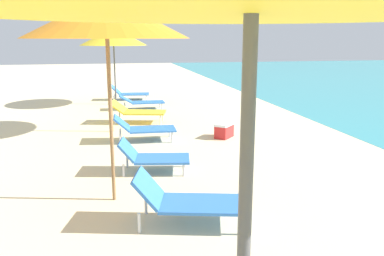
% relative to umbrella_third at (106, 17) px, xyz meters
% --- Properties ---
extents(umbrella_third, '(2.22, 2.22, 2.92)m').
position_rel_umbrella_third_xyz_m(umbrella_third, '(0.00, 0.00, 0.00)').
color(umbrella_third, olive).
rests_on(umbrella_third, ground).
extents(lounger_third_shoreside, '(1.30, 0.80, 0.58)m').
position_rel_umbrella_third_xyz_m(lounger_third_shoreside, '(0.68, 1.13, -2.30)').
color(lounger_third_shoreside, blue).
rests_on(lounger_third_shoreside, ground).
extents(lounger_third_inland, '(1.53, 0.95, 0.67)m').
position_rel_umbrella_third_xyz_m(lounger_third_inland, '(0.90, -0.98, -2.25)').
color(lounger_third_inland, blue).
rests_on(lounger_third_inland, ground).
extents(umbrella_fourth, '(2.33, 2.33, 2.97)m').
position_rel_umbrella_third_xyz_m(umbrella_fourth, '(0.03, 4.42, 0.05)').
color(umbrella_fourth, olive).
rests_on(umbrella_fourth, ground).
extents(lounger_fourth_shoreside, '(1.62, 1.02, 0.60)m').
position_rel_umbrella_third_xyz_m(lounger_fourth_shoreside, '(0.72, 5.36, -2.25)').
color(lounger_fourth_shoreside, yellow).
rests_on(lounger_fourth_shoreside, ground).
extents(lounger_fourth_inland, '(1.41, 0.69, 0.60)m').
position_rel_umbrella_third_xyz_m(lounger_fourth_inland, '(0.72, 3.33, -2.27)').
color(lounger_fourth_inland, blue).
rests_on(lounger_fourth_inland, ground).
extents(umbrella_farthest, '(2.29, 2.29, 2.70)m').
position_rel_umbrella_third_xyz_m(umbrella_farthest, '(0.21, 8.68, -0.24)').
color(umbrella_farthest, '#4C4C51').
rests_on(umbrella_farthest, ground).
extents(lounger_farthest_shoreside, '(1.48, 0.77, 0.57)m').
position_rel_umbrella_third_xyz_m(lounger_farthest_shoreside, '(0.71, 9.62, -2.32)').
color(lounger_farthest_shoreside, blue).
rests_on(lounger_farthest_shoreside, ground).
extents(lounger_farthest_inland, '(1.47, 0.57, 0.49)m').
position_rel_umbrella_third_xyz_m(lounger_farthest_inland, '(1.00, 7.47, -2.32)').
color(lounger_farthest_inland, blue).
rests_on(lounger_farthest_inland, ground).
extents(cooler_box, '(0.55, 0.57, 0.34)m').
position_rel_umbrella_third_xyz_m(cooler_box, '(2.61, 3.25, -2.41)').
color(cooler_box, red).
rests_on(cooler_box, ground).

